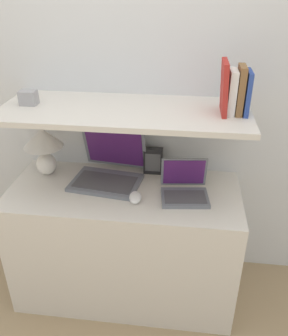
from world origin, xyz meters
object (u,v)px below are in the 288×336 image
at_px(table_lamp, 43,144).
at_px(router_box, 153,161).
at_px(shelf_gadget, 29,98).
at_px(laptop_large, 109,170).
at_px(book_brown, 240,90).
at_px(book_blue, 247,93).
at_px(book_white, 232,92).
at_px(laptop_small, 184,189).
at_px(computer_mouse, 135,197).
at_px(book_red, 224,88).

distance_m(table_lamp, router_box, 0.64).
xyz_separation_m(router_box, shelf_gadget, (-0.64, -0.15, 0.40)).
distance_m(laptop_large, book_brown, 0.83).
bearing_deg(book_blue, book_white, 180.00).
height_order(laptop_small, book_white, book_white).
distance_m(table_lamp, computer_mouse, 0.62).
bearing_deg(laptop_small, shelf_gadget, 174.20).
bearing_deg(book_brown, laptop_large, 176.79).
distance_m(laptop_small, book_brown, 0.57).
xyz_separation_m(book_brown, book_red, (-0.08, 0.00, 0.01)).
relative_size(computer_mouse, book_red, 0.45).
bearing_deg(computer_mouse, book_white, 19.92).
bearing_deg(book_brown, book_red, 180.00).
bearing_deg(shelf_gadget, table_lamp, 73.21).
xyz_separation_m(laptop_large, book_red, (0.59, -0.04, 0.51)).
height_order(router_box, book_brown, book_brown).
bearing_deg(book_blue, computer_mouse, -162.64).
xyz_separation_m(book_white, shelf_gadget, (-1.02, 0.00, -0.07)).
xyz_separation_m(table_lamp, book_blue, (1.08, -0.06, 0.36)).
bearing_deg(table_lamp, computer_mouse, -21.32).
distance_m(computer_mouse, book_blue, 0.76).
bearing_deg(table_lamp, laptop_small, -9.83).
distance_m(book_blue, book_white, 0.07).
distance_m(table_lamp, book_brown, 1.11).
bearing_deg(book_red, router_box, 157.14).
bearing_deg(book_red, laptop_small, -151.77).
distance_m(laptop_large, router_box, 0.27).
bearing_deg(book_blue, shelf_gadget, 180.00).
relative_size(table_lamp, router_box, 1.82).
height_order(laptop_small, computer_mouse, laptop_small).
height_order(table_lamp, router_box, table_lamp).
bearing_deg(book_red, computer_mouse, -158.43).
bearing_deg(shelf_gadget, book_white, 0.00).
relative_size(table_lamp, book_brown, 1.26).
bearing_deg(router_box, computer_mouse, -101.25).
relative_size(book_brown, book_white, 1.10).
distance_m(book_white, book_red, 0.04).
bearing_deg(laptop_small, book_red, 28.23).
bearing_deg(router_box, shelf_gadget, -167.05).
height_order(table_lamp, laptop_large, table_lamp).
distance_m(book_white, shelf_gadget, 1.03).
relative_size(computer_mouse, router_box, 0.72).
xyz_separation_m(laptop_small, computer_mouse, (-0.25, -0.08, -0.02)).
height_order(book_blue, book_red, book_red).
bearing_deg(shelf_gadget, book_red, 0.00).
relative_size(computer_mouse, book_brown, 0.49).
height_order(computer_mouse, book_brown, book_brown).
height_order(computer_mouse, book_blue, book_blue).
xyz_separation_m(laptop_large, computer_mouse, (0.18, -0.20, -0.04)).
relative_size(table_lamp, book_blue, 1.39).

